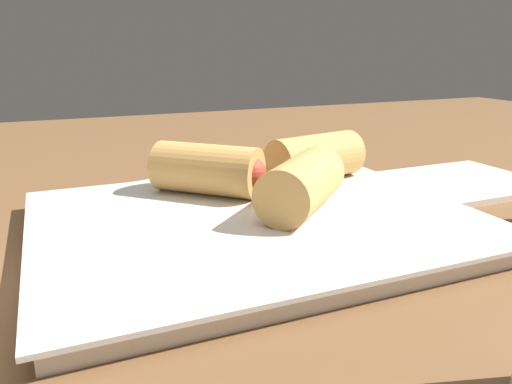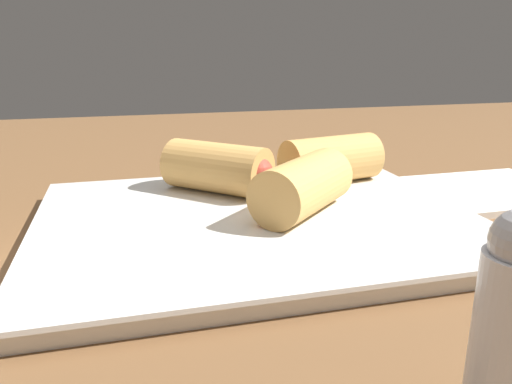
{
  "view_description": "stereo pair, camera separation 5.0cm",
  "coord_description": "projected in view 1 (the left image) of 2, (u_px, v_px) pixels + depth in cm",
  "views": [
    {
      "loc": [
        15.99,
        29.62,
        15.6
      ],
      "look_at": [
        2.39,
        -2.52,
        5.17
      ],
      "focal_mm": 35.0,
      "sensor_mm": 36.0,
      "label": 1
    },
    {
      "loc": [
        11.25,
        31.23,
        15.6
      ],
      "look_at": [
        2.39,
        -2.52,
        5.17
      ],
      "focal_mm": 35.0,
      "sensor_mm": 36.0,
      "label": 2
    }
  ],
  "objects": [
    {
      "name": "roll_front_right",
      "position": [
        319.0,
        157.0,
        0.46
      ],
      "size": [
        9.8,
        5.98,
        4.19
      ],
      "color": "#DBA356",
      "rests_on": "serving_plate"
    },
    {
      "name": "serving_plate",
      "position": [
        256.0,
        223.0,
        0.37
      ],
      "size": [
        31.57,
        25.02,
        1.5
      ],
      "color": "silver",
      "rests_on": "table_surface"
    },
    {
      "name": "table_surface",
      "position": [
        300.0,
        252.0,
        0.36
      ],
      "size": [
        180.0,
        140.0,
        2.0
      ],
      "color": "brown",
      "rests_on": "ground"
    },
    {
      "name": "roll_front_left",
      "position": [
        212.0,
        170.0,
        0.41
      ],
      "size": [
        9.28,
        9.1,
        4.19
      ],
      "color": "#DBA356",
      "rests_on": "serving_plate"
    },
    {
      "name": "spoon",
      "position": [
        210.0,
        167.0,
        0.54
      ],
      "size": [
        16.45,
        5.39,
        1.51
      ],
      "color": "silver",
      "rests_on": "table_surface"
    },
    {
      "name": "napkin",
      "position": [
        462.0,
        182.0,
        0.5
      ],
      "size": [
        14.08,
        12.02,
        0.6
      ],
      "color": "silver",
      "rests_on": "table_surface"
    },
    {
      "name": "roll_back_left",
      "position": [
        304.0,
        183.0,
        0.37
      ],
      "size": [
        9.29,
        9.08,
        4.19
      ],
      "color": "#DBA356",
      "rests_on": "serving_plate"
    }
  ]
}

